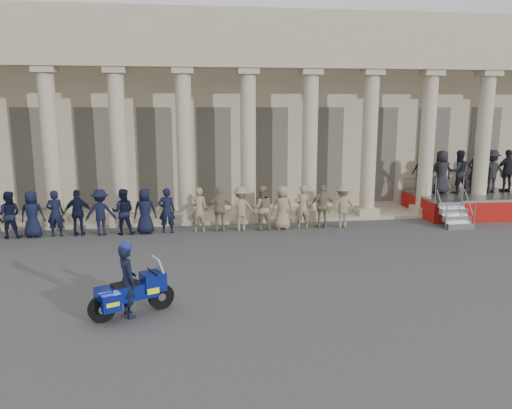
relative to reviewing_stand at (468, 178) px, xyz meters
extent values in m
plane|color=#3B3B3E|center=(-11.21, -8.15, -1.63)|extent=(90.00, 90.00, 0.00)
cube|color=tan|center=(-11.21, 6.85, 2.87)|extent=(40.00, 10.00, 9.00)
cube|color=tan|center=(-11.21, 0.65, -1.56)|extent=(40.00, 2.60, 0.15)
cube|color=tan|center=(-11.21, -0.15, 5.16)|extent=(35.80, 1.00, 1.00)
cube|color=tan|center=(-11.21, -0.15, 6.26)|extent=(35.80, 1.00, 1.20)
cube|color=tan|center=(-17.71, -0.15, -1.33)|extent=(0.90, 0.90, 0.30)
cylinder|color=tan|center=(-17.71, -0.15, 1.62)|extent=(0.64, 0.64, 5.60)
cube|color=tan|center=(-17.71, -0.15, 4.54)|extent=(0.85, 0.85, 0.24)
cube|color=tan|center=(-15.11, -0.15, -1.33)|extent=(0.90, 0.90, 0.30)
cylinder|color=tan|center=(-15.11, -0.15, 1.62)|extent=(0.64, 0.64, 5.60)
cube|color=tan|center=(-15.11, -0.15, 4.54)|extent=(0.85, 0.85, 0.24)
cube|color=tan|center=(-12.51, -0.15, -1.33)|extent=(0.90, 0.90, 0.30)
cylinder|color=tan|center=(-12.51, -0.15, 1.62)|extent=(0.64, 0.64, 5.60)
cube|color=tan|center=(-12.51, -0.15, 4.54)|extent=(0.85, 0.85, 0.24)
cube|color=tan|center=(-9.91, -0.15, -1.33)|extent=(0.90, 0.90, 0.30)
cylinder|color=tan|center=(-9.91, -0.15, 1.62)|extent=(0.64, 0.64, 5.60)
cube|color=tan|center=(-9.91, -0.15, 4.54)|extent=(0.85, 0.85, 0.24)
cube|color=tan|center=(-7.31, -0.15, -1.33)|extent=(0.90, 0.90, 0.30)
cylinder|color=tan|center=(-7.31, -0.15, 1.62)|extent=(0.64, 0.64, 5.60)
cube|color=tan|center=(-7.31, -0.15, 4.54)|extent=(0.85, 0.85, 0.24)
cube|color=tan|center=(-4.71, -0.15, -1.33)|extent=(0.90, 0.90, 0.30)
cylinder|color=tan|center=(-4.71, -0.15, 1.62)|extent=(0.64, 0.64, 5.60)
cube|color=tan|center=(-4.71, -0.15, 4.54)|extent=(0.85, 0.85, 0.24)
cube|color=tan|center=(-2.11, -0.15, -1.33)|extent=(0.90, 0.90, 0.30)
cylinder|color=tan|center=(-2.11, -0.15, 1.62)|extent=(0.64, 0.64, 5.60)
cube|color=tan|center=(-2.11, -0.15, 4.54)|extent=(0.85, 0.85, 0.24)
cube|color=tan|center=(0.49, -0.15, -1.33)|extent=(0.90, 0.90, 0.30)
cylinder|color=tan|center=(0.49, -0.15, 1.62)|extent=(0.64, 0.64, 5.60)
cube|color=tan|center=(0.49, -0.15, 4.54)|extent=(0.85, 0.85, 0.24)
cube|color=black|center=(-19.01, 1.87, 0.92)|extent=(1.30, 0.12, 4.20)
cube|color=black|center=(-16.41, 1.87, 0.92)|extent=(1.30, 0.12, 4.20)
cube|color=black|center=(-13.81, 1.87, 0.92)|extent=(1.30, 0.12, 4.20)
cube|color=black|center=(-11.21, 1.87, 0.92)|extent=(1.30, 0.12, 4.20)
cube|color=black|center=(-8.61, 1.87, 0.92)|extent=(1.30, 0.12, 4.20)
cube|color=black|center=(-6.01, 1.87, 0.92)|extent=(1.30, 0.12, 4.20)
cube|color=black|center=(-3.41, 1.87, 0.92)|extent=(1.30, 0.12, 4.20)
cube|color=black|center=(-0.81, 1.87, 0.92)|extent=(1.30, 0.12, 4.20)
cube|color=black|center=(1.79, 1.87, 0.92)|extent=(1.30, 0.12, 4.20)
imported|color=black|center=(-18.96, -1.69, -0.76)|extent=(0.85, 0.66, 1.75)
imported|color=black|center=(-18.15, -1.69, -0.76)|extent=(0.85, 0.56, 1.75)
imported|color=black|center=(-17.33, -1.69, -0.76)|extent=(0.64, 0.42, 1.75)
imported|color=black|center=(-16.51, -1.69, -0.76)|extent=(1.02, 0.43, 1.75)
imported|color=black|center=(-15.69, -1.69, -0.76)|extent=(1.13, 0.65, 1.75)
imported|color=black|center=(-14.87, -1.69, -0.76)|extent=(0.85, 0.66, 1.75)
imported|color=black|center=(-14.05, -1.69, -0.76)|extent=(0.85, 0.56, 1.75)
imported|color=black|center=(-13.24, -1.69, -0.76)|extent=(0.64, 0.42, 1.75)
imported|color=gray|center=(-12.02, -1.69, -0.76)|extent=(0.64, 0.42, 1.75)
imported|color=gray|center=(-11.20, -1.69, -0.76)|extent=(1.02, 0.43, 1.75)
imported|color=gray|center=(-10.38, -1.69, -0.76)|extent=(1.13, 0.65, 1.75)
imported|color=gray|center=(-9.56, -1.69, -0.76)|extent=(0.85, 0.66, 1.75)
imported|color=gray|center=(-8.75, -1.69, -0.76)|extent=(0.85, 0.56, 1.75)
imported|color=gray|center=(-7.93, -1.69, -0.76)|extent=(0.64, 0.42, 1.75)
imported|color=gray|center=(-7.11, -1.69, -0.76)|extent=(1.02, 0.43, 1.75)
imported|color=gray|center=(-6.29, -1.69, -0.76)|extent=(1.13, 0.65, 1.75)
cube|color=gray|center=(0.01, -0.05, -0.73)|extent=(4.70, 3.36, 0.10)
cube|color=maroon|center=(0.01, -1.71, -1.20)|extent=(4.70, 0.04, 0.85)
cube|color=maroon|center=(-2.32, -0.05, -1.20)|extent=(0.04, 3.36, 0.85)
cube|color=gray|center=(-1.74, -2.63, -1.51)|extent=(1.10, 0.28, 0.24)
cube|color=gray|center=(-1.74, -2.35, -1.27)|extent=(1.10, 0.28, 0.24)
cube|color=gray|center=(-1.74, -2.07, -1.04)|extent=(1.10, 0.28, 0.24)
cube|color=gray|center=(-1.74, -1.79, -0.80)|extent=(1.10, 0.28, 0.24)
cylinder|color=gray|center=(0.01, 1.58, -0.18)|extent=(4.70, 0.04, 0.04)
imported|color=black|center=(-1.99, 0.15, 0.29)|extent=(1.13, 0.47, 1.93)
imported|color=black|center=(-1.19, 0.15, 0.29)|extent=(0.94, 0.61, 1.93)
imported|color=black|center=(-0.39, 0.15, 0.29)|extent=(0.94, 0.73, 1.93)
imported|color=black|center=(0.41, 0.15, 0.29)|extent=(0.70, 0.46, 1.93)
imported|color=black|center=(1.21, 0.15, 0.29)|extent=(1.25, 0.72, 1.93)
imported|color=black|center=(2.01, 0.15, 0.29)|extent=(1.13, 0.47, 1.93)
cylinder|color=black|center=(-13.09, -9.16, -1.32)|extent=(0.62, 0.38, 0.62)
cylinder|color=black|center=(-14.36, -9.75, -1.32)|extent=(0.62, 0.38, 0.62)
cube|color=navy|center=(-13.68, -9.44, -1.05)|extent=(1.15, 0.81, 0.36)
cube|color=navy|center=(-13.26, -9.24, -0.90)|extent=(0.67, 0.66, 0.42)
cube|color=silver|center=(-13.26, -9.24, -1.11)|extent=(0.31, 0.34, 0.11)
cube|color=#B2BFCC|center=(-13.11, -9.17, -0.58)|extent=(0.36, 0.47, 0.50)
cube|color=black|center=(-13.85, -9.52, -0.86)|extent=(0.69, 0.55, 0.09)
cube|color=navy|center=(-14.32, -9.73, -0.97)|extent=(0.43, 0.43, 0.21)
cube|color=navy|center=(-14.11, -9.97, -1.11)|extent=(0.47, 0.37, 0.38)
cube|color=#ECFF0D|center=(-14.11, -9.97, -1.11)|extent=(0.35, 0.32, 0.09)
cube|color=navy|center=(-14.36, -9.42, -1.11)|extent=(0.47, 0.37, 0.38)
cube|color=#ECFF0D|center=(-14.36, -9.42, -1.11)|extent=(0.35, 0.32, 0.09)
cylinder|color=silver|center=(-14.20, -9.43, -1.35)|extent=(0.55, 0.32, 0.09)
cylinder|color=black|center=(-13.26, -9.24, -0.67)|extent=(0.31, 0.61, 0.03)
imported|color=black|center=(-13.81, -9.50, -0.77)|extent=(0.63, 0.74, 1.71)
sphere|color=navy|center=(-13.81, -9.50, 0.03)|extent=(0.28, 0.28, 0.28)
camera|label=1|loc=(-12.33, -20.64, 3.13)|focal=35.00mm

